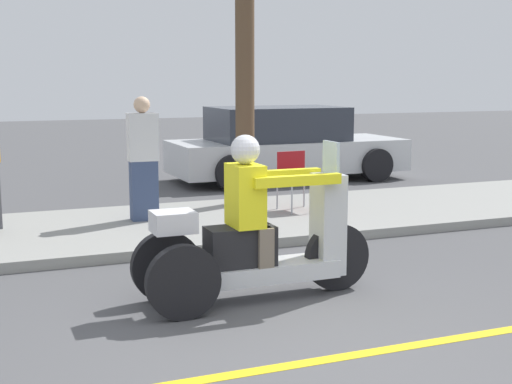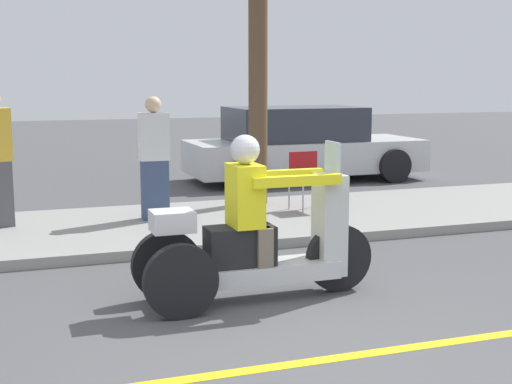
{
  "view_description": "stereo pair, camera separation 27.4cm",
  "coord_description": "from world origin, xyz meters",
  "px_view_note": "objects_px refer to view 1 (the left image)",
  "views": [
    {
      "loc": [
        -2.09,
        -4.27,
        1.99
      ],
      "look_at": [
        0.22,
        1.48,
        0.98
      ],
      "focal_mm": 50.0,
      "sensor_mm": 36.0,
      "label": 1
    },
    {
      "loc": [
        -1.84,
        -4.37,
        1.99
      ],
      "look_at": [
        0.22,
        1.48,
        0.98
      ],
      "focal_mm": 50.0,
      "sensor_mm": 36.0,
      "label": 2
    }
  ],
  "objects_px": {
    "parked_car_lot_center": "(284,145)",
    "tree_trunk": "(245,92)",
    "motorcycle_trike": "(255,241)",
    "spectator_mid_group": "(143,161)",
    "folding_chair_curbside": "(295,174)"
  },
  "relations": [
    {
      "from": "tree_trunk",
      "to": "spectator_mid_group",
      "type": "bearing_deg",
      "value": -157.58
    },
    {
      "from": "tree_trunk",
      "to": "parked_car_lot_center",
      "type": "bearing_deg",
      "value": 55.87
    },
    {
      "from": "parked_car_lot_center",
      "to": "tree_trunk",
      "type": "distance_m",
      "value": 3.51
    },
    {
      "from": "motorcycle_trike",
      "to": "spectator_mid_group",
      "type": "distance_m",
      "value": 3.41
    },
    {
      "from": "folding_chair_curbside",
      "to": "tree_trunk",
      "type": "xyz_separation_m",
      "value": [
        -0.47,
        0.75,
        1.14
      ]
    },
    {
      "from": "folding_chair_curbside",
      "to": "parked_car_lot_center",
      "type": "relative_size",
      "value": 0.18
    },
    {
      "from": "spectator_mid_group",
      "to": "folding_chair_curbside",
      "type": "distance_m",
      "value": 2.18
    },
    {
      "from": "folding_chair_curbside",
      "to": "parked_car_lot_center",
      "type": "distance_m",
      "value": 3.78
    },
    {
      "from": "motorcycle_trike",
      "to": "tree_trunk",
      "type": "xyz_separation_m",
      "value": [
        1.47,
        4.08,
        1.22
      ]
    },
    {
      "from": "folding_chair_curbside",
      "to": "motorcycle_trike",
      "type": "bearing_deg",
      "value": -120.24
    },
    {
      "from": "spectator_mid_group",
      "to": "folding_chair_curbside",
      "type": "xyz_separation_m",
      "value": [
        2.17,
        -0.05,
        -0.28
      ]
    },
    {
      "from": "spectator_mid_group",
      "to": "tree_trunk",
      "type": "relative_size",
      "value": 0.49
    },
    {
      "from": "parked_car_lot_center",
      "to": "tree_trunk",
      "type": "bearing_deg",
      "value": -124.13
    },
    {
      "from": "motorcycle_trike",
      "to": "spectator_mid_group",
      "type": "relative_size",
      "value": 1.36
    },
    {
      "from": "motorcycle_trike",
      "to": "tree_trunk",
      "type": "bearing_deg",
      "value": 70.18
    }
  ]
}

